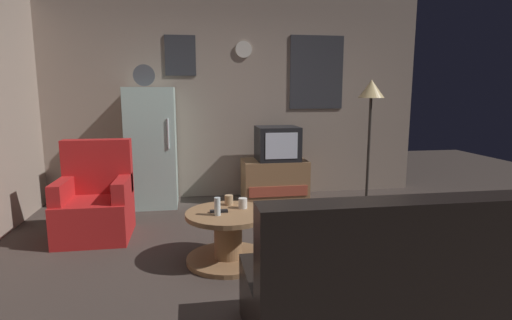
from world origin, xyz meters
The scene contains 13 objects.
ground_plane centered at (0.00, 0.00, 0.00)m, with size 12.00×12.00×0.00m, color #3D332D.
wall_with_art centered at (0.01, 2.45, 1.39)m, with size 5.20×0.12×2.76m.
fridge centered at (-1.10, 2.08, 0.75)m, with size 0.60×0.62×1.77m.
tv_stand centered at (0.47, 1.99, 0.28)m, with size 0.84×0.53×0.56m.
crt_tv centered at (0.51, 1.99, 0.78)m, with size 0.54×0.51×0.44m.
standing_lamp centered at (1.61, 1.61, 1.36)m, with size 0.32×0.32×1.59m.
coffee_table centered at (-0.32, 0.14, 0.22)m, with size 0.72×0.72×0.44m.
wine_glass centered at (-0.41, 0.06, 0.52)m, with size 0.05×0.05×0.15m, color silver.
mug_ceramic_white centered at (-0.18, 0.23, 0.49)m, with size 0.08×0.08×0.09m, color silver.
mug_ceramic_tan centered at (-0.29, 0.35, 0.49)m, with size 0.08×0.08×0.09m, color tan.
remote_control centered at (-0.40, 0.14, 0.45)m, with size 0.15×0.04×0.02m, color black.
armchair centered at (-1.57, 0.99, 0.34)m, with size 0.68×0.68×0.96m.
couch centered at (0.53, -1.14, 0.31)m, with size 1.70×0.80×0.92m.
Camera 1 is at (-0.62, -3.16, 1.44)m, focal length 28.41 mm.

